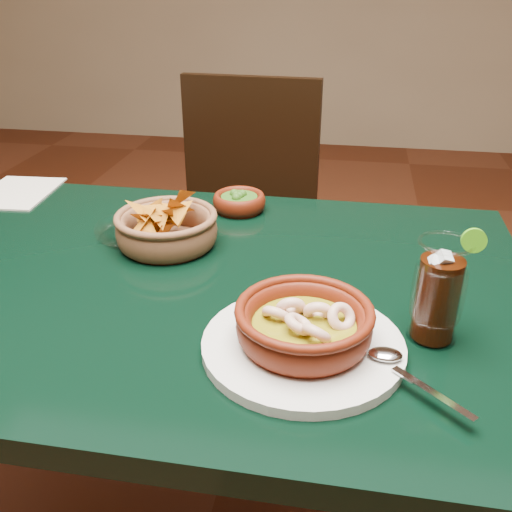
% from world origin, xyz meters
% --- Properties ---
extents(dining_table, '(1.20, 0.80, 0.75)m').
position_xyz_m(dining_table, '(0.00, 0.00, 0.65)').
color(dining_table, black).
rests_on(dining_table, ground).
extents(dining_chair, '(0.46, 0.46, 0.94)m').
position_xyz_m(dining_chair, '(-0.03, 0.71, 0.52)').
color(dining_chair, black).
rests_on(dining_chair, ground).
extents(shrimp_plate, '(0.35, 0.28, 0.08)m').
position_xyz_m(shrimp_plate, '(0.23, -0.17, 0.78)').
color(shrimp_plate, silver).
rests_on(shrimp_plate, dining_table).
extents(chip_basket, '(0.22, 0.22, 0.13)m').
position_xyz_m(chip_basket, '(-0.05, 0.11, 0.79)').
color(chip_basket, brown).
rests_on(chip_basket, dining_table).
extents(guacamole_ramekin, '(0.13, 0.13, 0.04)m').
position_xyz_m(guacamole_ramekin, '(0.05, 0.30, 0.77)').
color(guacamole_ramekin, '#501508').
rests_on(guacamole_ramekin, dining_table).
extents(cola_drink, '(0.15, 0.15, 0.17)m').
position_xyz_m(cola_drink, '(0.41, -0.11, 0.82)').
color(cola_drink, white).
rests_on(cola_drink, dining_table).
extents(glass_ashtray, '(0.14, 0.14, 0.03)m').
position_xyz_m(glass_ashtray, '(-0.14, 0.14, 0.77)').
color(glass_ashtray, white).
rests_on(glass_ashtray, dining_table).
extents(paper_menu, '(0.17, 0.22, 0.00)m').
position_xyz_m(paper_menu, '(-0.49, 0.32, 0.75)').
color(paper_menu, beige).
rests_on(paper_menu, dining_table).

